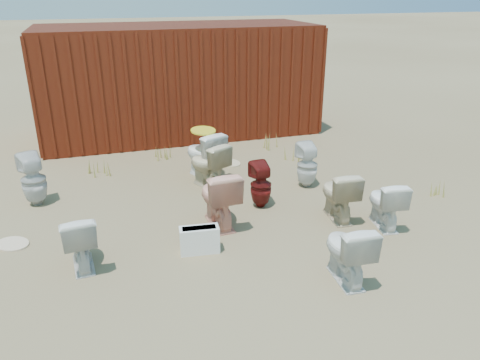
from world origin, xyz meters
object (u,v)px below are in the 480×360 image
object	(u,v)px
toilet_back_beige_left	(208,165)
loose_tank	(199,240)
shipping_container	(179,80)
toilet_front_pink	(218,197)
toilet_back_a	(33,180)
toilet_front_maroon	(261,185)
toilet_front_c	(347,251)
toilet_front_a	(79,240)
toilet_front_e	(385,203)
toilet_back_beige_right	(338,194)
toilet_back_yellowlid	(204,154)
toilet_back_e	(307,165)

from	to	relation	value
toilet_back_beige_left	loose_tank	world-z (taller)	toilet_back_beige_left
shipping_container	toilet_front_pink	xyz separation A→B (m)	(-0.39, -4.82, -0.78)
toilet_front_pink	toilet_back_a	world-z (taller)	toilet_front_pink
toilet_front_pink	toilet_back_beige_left	bearing A→B (deg)	-100.83
shipping_container	toilet_front_maroon	xyz separation A→B (m)	(0.38, -4.45, -0.84)
toilet_front_c	toilet_front_a	bearing A→B (deg)	-18.50
shipping_container	toilet_front_c	world-z (taller)	shipping_container
toilet_front_pink	loose_tank	bearing A→B (deg)	53.89
shipping_container	toilet_front_e	world-z (taller)	shipping_container
toilet_back_beige_right	toilet_back_a	bearing A→B (deg)	-17.23
loose_tank	toilet_back_a	bearing A→B (deg)	140.49
shipping_container	toilet_back_a	xyz separation A→B (m)	(-2.93, -3.32, -0.79)
toilet_front_maroon	shipping_container	bearing A→B (deg)	-88.48
shipping_container	toilet_front_maroon	bearing A→B (deg)	-85.09
toilet_front_pink	toilet_back_beige_left	distance (m)	1.41
shipping_container	toilet_front_pink	world-z (taller)	shipping_container
toilet_front_maroon	toilet_back_a	xyz separation A→B (m)	(-3.31, 1.13, 0.05)
toilet_front_c	toilet_back_a	size ratio (longest dim) A/B	0.92
toilet_front_a	toilet_back_yellowlid	distance (m)	3.18
toilet_front_e	toilet_back_yellowlid	bearing A→B (deg)	-43.20
toilet_front_e	loose_tank	distance (m)	2.66
toilet_front_c	toilet_back_yellowlid	world-z (taller)	toilet_back_yellowlid
toilet_front_pink	toilet_back_a	size ratio (longest dim) A/B	1.03
shipping_container	toilet_back_beige_left	bearing A→B (deg)	-93.20
shipping_container	loose_tank	bearing A→B (deg)	-98.50
toilet_back_beige_right	toilet_front_pink	bearing A→B (deg)	-4.80
toilet_front_maroon	toilet_front_e	xyz separation A→B (m)	(1.45, -1.12, -0.01)
toilet_back_beige_left	toilet_back_beige_right	bearing A→B (deg)	105.26
toilet_front_c	toilet_back_e	size ratio (longest dim) A/B	0.99
toilet_front_c	toilet_back_yellowlid	bearing A→B (deg)	-73.12
toilet_front_c	toilet_back_beige_right	bearing A→B (deg)	-110.87
toilet_back_a	loose_tank	distance (m)	3.03
toilet_front_c	toilet_front_pink	bearing A→B (deg)	-55.22
toilet_front_c	loose_tank	size ratio (longest dim) A/B	1.51
toilet_back_beige_left	toilet_back_yellowlid	world-z (taller)	toilet_back_yellowlid
toilet_front_maroon	toilet_back_e	world-z (taller)	toilet_back_e
toilet_back_a	toilet_back_beige_left	world-z (taller)	toilet_back_a
toilet_back_beige_right	toilet_back_e	bearing A→B (deg)	-87.45
toilet_front_e	toilet_front_c	bearing A→B (deg)	50.01
toilet_back_yellowlid	toilet_front_e	bearing A→B (deg)	106.54
toilet_front_e	loose_tank	size ratio (longest dim) A/B	1.41
toilet_front_e	toilet_back_beige_right	distance (m)	0.66
toilet_front_c	toilet_back_beige_left	size ratio (longest dim) A/B	0.97
toilet_front_maroon	toilet_back_e	bearing A→B (deg)	-156.44
toilet_front_a	loose_tank	world-z (taller)	toilet_front_a
toilet_back_yellowlid	loose_tank	distance (m)	2.60
loose_tank	shipping_container	bearing A→B (deg)	87.68
toilet_back_yellowlid	toilet_front_a	bearing A→B (deg)	27.63
toilet_front_a	toilet_back_a	distance (m)	2.16
toilet_front_maroon	toilet_back_yellowlid	bearing A→B (deg)	-73.11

